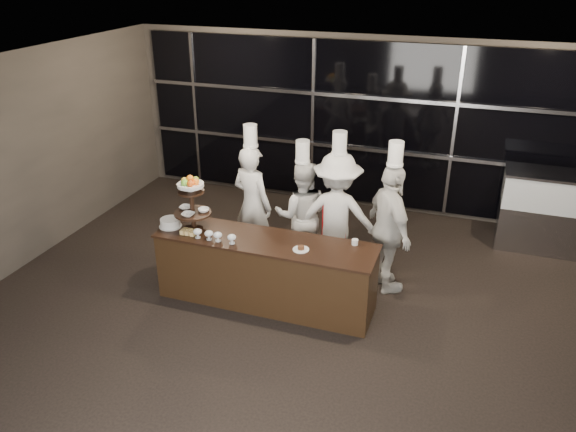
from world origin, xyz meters
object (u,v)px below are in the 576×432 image
(layer_cake, at_px, (170,223))
(display_case, at_px, (553,208))
(chef_d, at_px, (389,228))
(chef_a, at_px, (252,204))
(chef_b, at_px, (302,214))
(display_stand, at_px, (192,199))
(chef_c, at_px, (337,215))
(buffet_counter, at_px, (266,271))

(layer_cake, distance_m, display_case, 5.67)
(chef_d, bearing_deg, chef_a, 175.67)
(chef_b, bearing_deg, chef_d, -10.15)
(display_stand, distance_m, chef_c, 2.00)
(display_case, height_order, chef_c, chef_c)
(display_stand, height_order, layer_cake, display_stand)
(buffet_counter, distance_m, chef_b, 1.14)
(display_case, xyz_separation_m, chef_c, (-2.91, -1.78, 0.22))
(display_case, bearing_deg, buffet_counter, -141.76)
(display_case, xyz_separation_m, chef_d, (-2.15, -1.97, 0.23))
(display_stand, relative_size, chef_b, 0.39)
(display_stand, xyz_separation_m, chef_a, (0.41, 1.00, -0.42))
(layer_cake, height_order, chef_c, chef_c)
(layer_cake, distance_m, chef_a, 1.28)
(chef_b, distance_m, chef_d, 1.30)
(buffet_counter, xyz_separation_m, chef_b, (0.14, 1.07, 0.35))
(layer_cake, relative_size, chef_b, 0.16)
(layer_cake, relative_size, display_case, 0.20)
(buffet_counter, distance_m, chef_a, 1.24)
(chef_d, bearing_deg, chef_b, 169.85)
(chef_b, xyz_separation_m, chef_d, (1.28, -0.23, 0.10))
(display_stand, bearing_deg, buffet_counter, 0.01)
(display_stand, height_order, chef_d, chef_d)
(buffet_counter, distance_m, display_case, 4.55)
(layer_cake, bearing_deg, chef_a, 55.10)
(buffet_counter, height_order, display_case, display_case)
(display_case, distance_m, chef_d, 2.92)
(display_case, relative_size, chef_b, 0.79)
(display_case, bearing_deg, chef_d, -137.59)
(buffet_counter, height_order, chef_a, chef_a)
(display_case, bearing_deg, display_stand, -148.38)
(chef_b, relative_size, chef_d, 0.91)
(chef_a, height_order, chef_b, chef_a)
(display_stand, bearing_deg, chef_d, 19.31)
(buffet_counter, relative_size, layer_cake, 9.47)
(display_stand, relative_size, display_case, 0.49)
(layer_cake, xyz_separation_m, chef_d, (2.73, 0.90, -0.06))
(chef_b, xyz_separation_m, chef_c, (0.52, -0.05, 0.09))
(layer_cake, height_order, chef_a, chef_a)
(chef_b, bearing_deg, display_case, 26.87)
(buffet_counter, distance_m, chef_d, 1.71)
(display_case, xyz_separation_m, chef_a, (-4.15, -1.81, 0.23))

